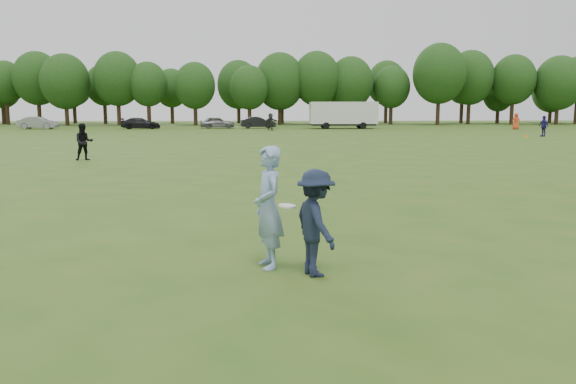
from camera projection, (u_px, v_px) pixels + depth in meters
name	position (u px, v px, depth m)	size (l,w,h in m)	color
ground	(291.00, 272.00, 8.75)	(200.00, 200.00, 0.00)	#295317
thrower	(268.00, 207.00, 8.85)	(0.71, 0.47, 1.94)	#82A0C9
defender	(316.00, 223.00, 8.45)	(1.05, 0.60, 1.63)	#192137
player_far_a	(84.00, 142.00, 27.02)	(0.86, 0.67, 1.78)	black
player_far_b	(544.00, 126.00, 49.17)	(1.07, 0.45, 1.83)	navy
player_far_c	(516.00, 121.00, 64.71)	(0.93, 0.61, 1.90)	#E63F1B
player_far_d	(271.00, 122.00, 62.17)	(1.79, 0.57, 1.93)	#272727
car_b	(38.00, 123.00, 66.23)	(1.55, 4.43, 1.46)	gray
car_d	(141.00, 123.00, 66.63)	(1.85, 4.56, 1.32)	black
car_e	(217.00, 123.00, 68.10)	(1.68, 4.18, 1.43)	slate
car_f	(258.00, 123.00, 68.57)	(1.49, 4.27, 1.41)	black
field_cone	(526.00, 135.00, 48.61)	(0.28, 0.28, 0.30)	orange
disc_in_play	(287.00, 206.00, 8.60)	(0.31, 0.30, 0.05)	white
cargo_trailer	(343.00, 114.00, 67.30)	(9.00, 2.75, 3.20)	silver
treeline	(279.00, 82.00, 83.89)	(130.35, 18.39, 11.74)	#332114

